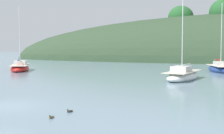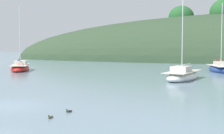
{
  "view_description": "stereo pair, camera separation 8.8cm",
  "coord_description": "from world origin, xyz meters",
  "px_view_note": "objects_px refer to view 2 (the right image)",
  "views": [
    {
      "loc": [
        12.31,
        -15.38,
        3.63
      ],
      "look_at": [
        0.0,
        20.0,
        1.2
      ],
      "focal_mm": 48.52,
      "sensor_mm": 36.0,
      "label": 1
    },
    {
      "loc": [
        12.39,
        -15.36,
        3.63
      ],
      "look_at": [
        0.0,
        20.0,
        1.2
      ],
      "focal_mm": 48.52,
      "sensor_mm": 36.0,
      "label": 2
    }
  ],
  "objects_px": {
    "duck_trailing": "(50,117)",
    "sailboat_cream_ketch": "(20,68)",
    "sailboat_yellow_far": "(220,69)",
    "duck_lone_right": "(69,111)",
    "sailboat_orange_cutter": "(183,76)"
  },
  "relations": [
    {
      "from": "sailboat_yellow_far",
      "to": "duck_trailing",
      "type": "xyz_separation_m",
      "value": [
        -8.42,
        -34.39,
        -0.42
      ]
    },
    {
      "from": "sailboat_yellow_far",
      "to": "duck_trailing",
      "type": "distance_m",
      "value": 35.41
    },
    {
      "from": "sailboat_yellow_far",
      "to": "sailboat_orange_cutter",
      "type": "bearing_deg",
      "value": -107.1
    },
    {
      "from": "sailboat_cream_ketch",
      "to": "sailboat_orange_cutter",
      "type": "bearing_deg",
      "value": -11.12
    },
    {
      "from": "duck_trailing",
      "to": "duck_lone_right",
      "type": "distance_m",
      "value": 1.63
    },
    {
      "from": "sailboat_orange_cutter",
      "to": "duck_lone_right",
      "type": "xyz_separation_m",
      "value": [
        -4.14,
        -19.59,
        -0.41
      ]
    },
    {
      "from": "sailboat_yellow_far",
      "to": "duck_lone_right",
      "type": "distance_m",
      "value": 33.79
    },
    {
      "from": "duck_trailing",
      "to": "sailboat_yellow_far",
      "type": "bearing_deg",
      "value": 76.25
    },
    {
      "from": "sailboat_orange_cutter",
      "to": "duck_lone_right",
      "type": "bearing_deg",
      "value": -101.93
    },
    {
      "from": "sailboat_cream_ketch",
      "to": "duck_trailing",
      "type": "distance_m",
      "value": 33.57
    },
    {
      "from": "sailboat_cream_ketch",
      "to": "sailboat_yellow_far",
      "type": "height_order",
      "value": "sailboat_yellow_far"
    },
    {
      "from": "sailboat_orange_cutter",
      "to": "duck_lone_right",
      "type": "height_order",
      "value": "sailboat_orange_cutter"
    },
    {
      "from": "duck_trailing",
      "to": "sailboat_cream_ketch",
      "type": "bearing_deg",
      "value": 128.72
    },
    {
      "from": "sailboat_orange_cutter",
      "to": "duck_lone_right",
      "type": "distance_m",
      "value": 20.02
    },
    {
      "from": "sailboat_yellow_far",
      "to": "duck_lone_right",
      "type": "height_order",
      "value": "sailboat_yellow_far"
    }
  ]
}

